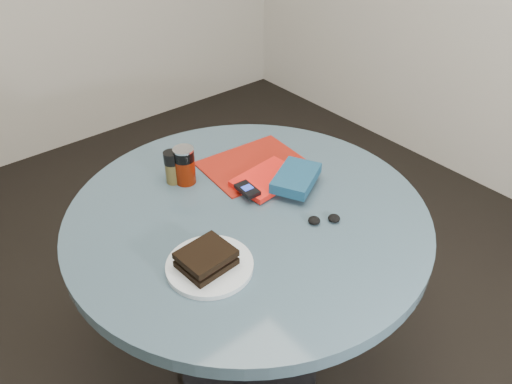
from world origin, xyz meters
TOP-DOWN VIEW (x-y plane):
  - ground at (0.00, 0.00)m, footprint 4.00×4.00m
  - table at (0.00, 0.00)m, footprint 1.00×1.00m
  - plate at (-0.21, -0.12)m, footprint 0.25×0.25m
  - sandwich at (-0.22, -0.11)m, footprint 0.13×0.11m
  - soda_can at (-0.05, 0.23)m, footprint 0.07×0.07m
  - pepper_grinder at (-0.08, 0.25)m, footprint 0.05×0.05m
  - magazine at (0.16, 0.17)m, footprint 0.32×0.25m
  - red_book at (0.13, 0.07)m, footprint 0.21×0.15m
  - novel at (0.17, -0.01)m, footprint 0.19×0.17m
  - mp3_player at (0.04, 0.05)m, footprint 0.05×0.08m
  - headphones at (0.13, -0.17)m, footprint 0.09×0.07m

SIDE VIEW (x-z plane):
  - ground at x=0.00m, z-range 0.00..0.00m
  - table at x=0.00m, z-range 0.21..0.96m
  - magazine at x=0.16m, z-range 0.75..0.76m
  - plate at x=-0.21m, z-range 0.75..0.76m
  - headphones at x=0.13m, z-range 0.75..0.77m
  - red_book at x=0.13m, z-range 0.76..0.77m
  - mp3_player at x=0.04m, z-range 0.77..0.78m
  - sandwich at x=-0.22m, z-range 0.76..0.81m
  - novel at x=0.17m, z-range 0.77..0.80m
  - pepper_grinder at x=-0.08m, z-range 0.75..0.85m
  - soda_can at x=-0.05m, z-range 0.75..0.87m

